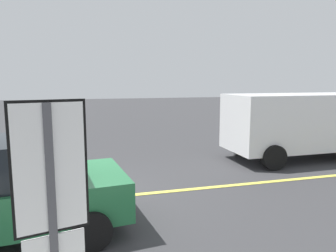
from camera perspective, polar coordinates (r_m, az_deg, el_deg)
ground_plane at (r=7.58m, az=-16.30°, el=-12.68°), size 80.00×80.00×0.00m
lane_marking_centre at (r=8.08m, az=5.90°, el=-11.01°), size 28.00×0.16×0.01m
speed_limit_sign at (r=2.57m, az=-19.99°, el=-12.68°), size 0.53×0.14×2.52m
white_van at (r=11.71m, az=22.84°, el=0.72°), size 5.22×2.30×2.20m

